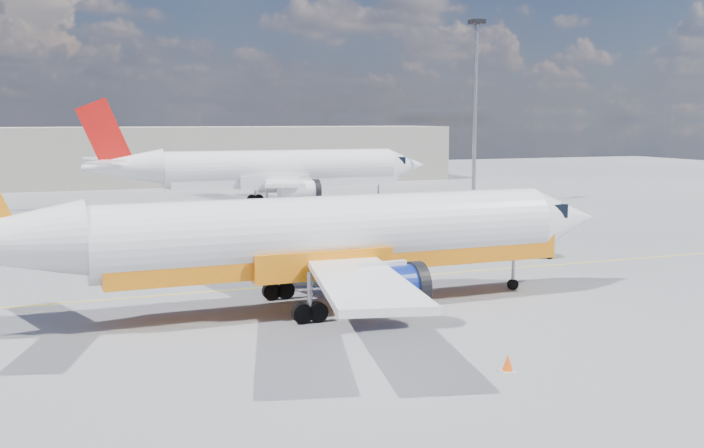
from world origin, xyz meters
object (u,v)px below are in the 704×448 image
object	(u,v)px
gse_tug	(529,243)
second_jet	(270,170)
main_jet	(312,238)
traffic_cone	(508,363)

from	to	relation	value
gse_tug	second_jet	bearing A→B (deg)	123.06
main_jet	gse_tug	distance (m)	19.87
main_jet	traffic_cone	world-z (taller)	main_jet
main_jet	gse_tug	size ratio (longest dim) A/B	10.75
main_jet	gse_tug	xyz separation A→B (m)	(17.78, 8.51, -2.51)
main_jet	second_jet	bearing A→B (deg)	76.45
main_jet	traffic_cone	size ratio (longest dim) A/B	53.23
main_jet	gse_tug	world-z (taller)	main_jet
main_jet	traffic_cone	distance (m)	12.53
second_jet	gse_tug	xyz separation A→B (m)	(7.91, -36.27, -2.78)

